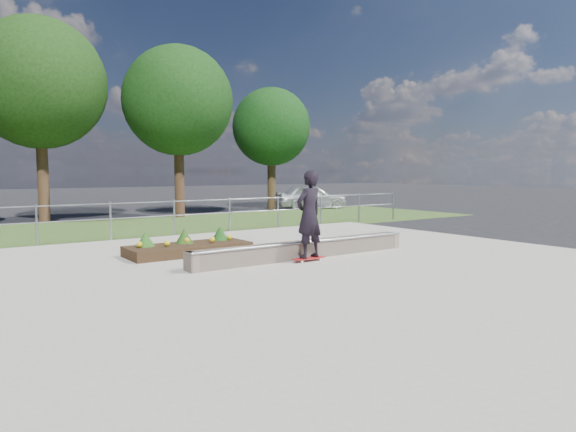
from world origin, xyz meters
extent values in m
plane|color=black|center=(0.00, 0.00, 0.00)|extent=(120.00, 120.00, 0.00)
cube|color=#365221|center=(0.00, 11.00, 0.01)|extent=(30.00, 8.00, 0.02)
cube|color=#A19C8F|center=(0.00, 0.00, 0.03)|extent=(15.00, 15.00, 0.06)
cylinder|color=gray|center=(-4.00, 7.50, 0.60)|extent=(0.06, 0.06, 1.20)
cylinder|color=#9C9FA5|center=(-2.00, 7.50, 0.60)|extent=(0.06, 0.06, 1.20)
cylinder|color=#919599|center=(0.00, 7.50, 0.60)|extent=(0.06, 0.06, 1.20)
cylinder|color=#95989D|center=(2.00, 7.50, 0.60)|extent=(0.06, 0.06, 1.20)
cylinder|color=gray|center=(4.00, 7.50, 0.60)|extent=(0.06, 0.06, 1.20)
cylinder|color=gray|center=(6.00, 7.50, 0.60)|extent=(0.06, 0.06, 1.20)
cylinder|color=gray|center=(8.00, 7.50, 0.60)|extent=(0.06, 0.06, 1.20)
cylinder|color=gray|center=(10.00, 7.50, 0.60)|extent=(0.06, 0.06, 1.20)
cylinder|color=gray|center=(0.00, 7.50, 1.15)|extent=(20.00, 0.04, 0.04)
cylinder|color=#909398|center=(0.00, 7.50, 0.70)|extent=(20.00, 0.04, 0.04)
cylinder|color=#372116|center=(-2.50, 15.00, 1.69)|extent=(0.44, 0.44, 3.38)
sphere|color=black|center=(-2.50, 15.00, 5.62)|extent=(5.25, 5.25, 5.25)
cylinder|color=#351F15|center=(3.00, 14.00, 1.57)|extent=(0.44, 0.44, 3.15)
sphere|color=black|center=(3.00, 14.00, 5.25)|extent=(4.90, 4.90, 4.90)
cylinder|color=#312313|center=(9.00, 15.50, 1.35)|extent=(0.44, 0.44, 2.70)
sphere|color=black|center=(9.00, 15.50, 4.50)|extent=(4.20, 4.20, 4.20)
cube|color=brown|center=(0.83, 1.69, 0.26)|extent=(6.00, 0.40, 0.40)
cylinder|color=gray|center=(0.83, 1.49, 0.46)|extent=(6.00, 0.06, 0.06)
cube|color=brown|center=(-2.07, 1.69, 0.26)|extent=(0.15, 0.42, 0.40)
cube|color=#6B604F|center=(3.73, 1.69, 0.26)|extent=(0.15, 0.42, 0.40)
cube|color=black|center=(-1.19, 3.79, 0.18)|extent=(3.00, 1.20, 0.25)
sphere|color=yellow|center=(-2.39, 3.89, 0.39)|extent=(0.14, 0.14, 0.14)
sphere|color=yellow|center=(-1.79, 3.69, 0.39)|extent=(0.14, 0.14, 0.14)
sphere|color=gold|center=(-1.19, 3.89, 0.39)|extent=(0.14, 0.14, 0.14)
sphere|color=yellow|center=(-0.59, 3.69, 0.39)|extent=(0.14, 0.14, 0.14)
sphere|color=yellow|center=(0.01, 3.89, 0.39)|extent=(0.14, 0.14, 0.14)
cone|color=#1E4E16|center=(-2.19, 4.04, 0.49)|extent=(0.44, 0.44, 0.36)
cone|color=#1D4313|center=(-1.19, 4.04, 0.49)|extent=(0.44, 0.44, 0.36)
cone|color=#134012|center=(-0.19, 4.04, 0.49)|extent=(0.44, 0.44, 0.36)
cylinder|color=silver|center=(0.35, 1.17, 0.09)|extent=(0.05, 0.03, 0.05)
cylinder|color=silver|center=(0.35, 1.35, 0.09)|extent=(0.05, 0.03, 0.05)
cylinder|color=silver|center=(0.87, 1.17, 0.09)|extent=(0.05, 0.03, 0.05)
cylinder|color=silver|center=(0.87, 1.35, 0.09)|extent=(0.05, 0.03, 0.05)
cylinder|color=#95959A|center=(0.35, 1.26, 0.11)|extent=(0.02, 0.18, 0.02)
cylinder|color=#9F9FA4|center=(0.87, 1.26, 0.11)|extent=(0.02, 0.18, 0.02)
cube|color=#A01313|center=(0.61, 1.26, 0.13)|extent=(0.80, 0.21, 0.02)
imported|color=black|center=(0.61, 1.26, 1.13)|extent=(0.79, 0.58, 1.98)
imported|color=silver|center=(11.20, 14.85, 0.68)|extent=(4.30, 2.72, 1.37)
camera|label=1|loc=(-6.43, -7.88, 2.11)|focal=32.00mm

